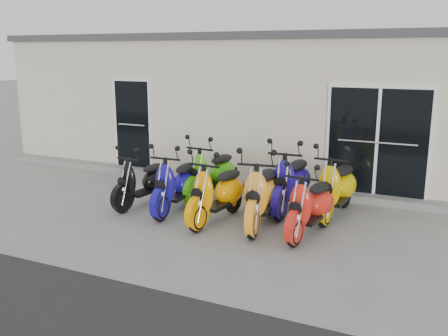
{
  "coord_description": "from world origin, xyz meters",
  "views": [
    {
      "loc": [
        3.97,
        -7.87,
        2.93
      ],
      "look_at": [
        0.0,
        0.6,
        0.75
      ],
      "focal_mm": 40.0,
      "sensor_mm": 36.0,
      "label": 1
    }
  ],
  "objects_px": {
    "scooter_front_orange_a": "(217,184)",
    "scooter_front_red": "(311,197)",
    "scooter_back_blue": "(292,174)",
    "scooter_front_black": "(142,175)",
    "scooter_front_blue": "(177,176)",
    "scooter_back_yellow": "(337,179)",
    "scooter_front_orange_b": "(262,185)",
    "scooter_back_green": "(212,166)"
  },
  "relations": [
    {
      "from": "scooter_front_orange_a",
      "to": "scooter_back_blue",
      "type": "distance_m",
      "value": 1.51
    },
    {
      "from": "scooter_front_blue",
      "to": "scooter_front_orange_a",
      "type": "relative_size",
      "value": 1.0
    },
    {
      "from": "scooter_front_black",
      "to": "scooter_front_red",
      "type": "xyz_separation_m",
      "value": [
        3.39,
        -0.21,
        0.03
      ]
    },
    {
      "from": "scooter_front_orange_a",
      "to": "scooter_back_yellow",
      "type": "relative_size",
      "value": 0.97
    },
    {
      "from": "scooter_front_blue",
      "to": "scooter_front_orange_b",
      "type": "xyz_separation_m",
      "value": [
        1.73,
        -0.08,
        0.05
      ]
    },
    {
      "from": "scooter_front_orange_b",
      "to": "scooter_back_yellow",
      "type": "relative_size",
      "value": 1.03
    },
    {
      "from": "scooter_front_black",
      "to": "scooter_back_yellow",
      "type": "bearing_deg",
      "value": 21.45
    },
    {
      "from": "scooter_front_blue",
      "to": "scooter_front_red",
      "type": "height_order",
      "value": "scooter_front_blue"
    },
    {
      "from": "scooter_front_black",
      "to": "scooter_back_yellow",
      "type": "distance_m",
      "value": 3.68
    },
    {
      "from": "scooter_back_yellow",
      "to": "scooter_front_orange_a",
      "type": "bearing_deg",
      "value": -143.81
    },
    {
      "from": "scooter_front_blue",
      "to": "scooter_front_orange_a",
      "type": "distance_m",
      "value": 0.96
    },
    {
      "from": "scooter_front_black",
      "to": "scooter_front_red",
      "type": "distance_m",
      "value": 3.4
    },
    {
      "from": "scooter_front_red",
      "to": "scooter_front_blue",
      "type": "bearing_deg",
      "value": -176.5
    },
    {
      "from": "scooter_front_orange_a",
      "to": "scooter_front_orange_b",
      "type": "relative_size",
      "value": 0.94
    },
    {
      "from": "scooter_front_black",
      "to": "scooter_front_orange_b",
      "type": "relative_size",
      "value": 0.85
    },
    {
      "from": "scooter_front_orange_a",
      "to": "scooter_front_red",
      "type": "distance_m",
      "value": 1.67
    },
    {
      "from": "scooter_front_blue",
      "to": "scooter_back_green",
      "type": "bearing_deg",
      "value": 73.41
    },
    {
      "from": "scooter_front_orange_b",
      "to": "scooter_back_blue",
      "type": "distance_m",
      "value": 1.03
    },
    {
      "from": "scooter_front_orange_a",
      "to": "scooter_front_red",
      "type": "height_order",
      "value": "scooter_front_orange_a"
    },
    {
      "from": "scooter_front_blue",
      "to": "scooter_back_green",
      "type": "distance_m",
      "value": 1.0
    },
    {
      "from": "scooter_front_blue",
      "to": "scooter_back_yellow",
      "type": "distance_m",
      "value": 2.93
    },
    {
      "from": "scooter_front_orange_a",
      "to": "scooter_back_yellow",
      "type": "xyz_separation_m",
      "value": [
        1.84,
        1.16,
        0.02
      ]
    },
    {
      "from": "scooter_front_blue",
      "to": "scooter_back_blue",
      "type": "height_order",
      "value": "scooter_back_blue"
    },
    {
      "from": "scooter_front_black",
      "to": "scooter_front_orange_a",
      "type": "xyz_separation_m",
      "value": [
        1.72,
        -0.24,
        0.06
      ]
    },
    {
      "from": "scooter_front_orange_a",
      "to": "scooter_back_blue",
      "type": "xyz_separation_m",
      "value": [
        0.99,
        1.13,
        0.04
      ]
    },
    {
      "from": "scooter_front_blue",
      "to": "scooter_back_yellow",
      "type": "bearing_deg",
      "value": 16.12
    },
    {
      "from": "scooter_front_red",
      "to": "scooter_back_blue",
      "type": "relative_size",
      "value": 0.9
    },
    {
      "from": "scooter_front_orange_b",
      "to": "scooter_front_red",
      "type": "height_order",
      "value": "scooter_front_orange_b"
    },
    {
      "from": "scooter_front_blue",
      "to": "scooter_front_orange_a",
      "type": "bearing_deg",
      "value": -15.21
    },
    {
      "from": "scooter_front_orange_b",
      "to": "scooter_back_green",
      "type": "height_order",
      "value": "scooter_front_orange_b"
    },
    {
      "from": "scooter_back_green",
      "to": "scooter_front_orange_a",
      "type": "bearing_deg",
      "value": -53.67
    },
    {
      "from": "scooter_front_blue",
      "to": "scooter_front_orange_b",
      "type": "relative_size",
      "value": 0.93
    },
    {
      "from": "scooter_back_green",
      "to": "scooter_back_yellow",
      "type": "xyz_separation_m",
      "value": [
        2.54,
        -0.02,
        0.01
      ]
    },
    {
      "from": "scooter_front_blue",
      "to": "scooter_front_red",
      "type": "distance_m",
      "value": 2.61
    },
    {
      "from": "scooter_front_black",
      "to": "scooter_front_orange_a",
      "type": "relative_size",
      "value": 0.91
    },
    {
      "from": "scooter_front_blue",
      "to": "scooter_front_orange_b",
      "type": "height_order",
      "value": "scooter_front_orange_b"
    },
    {
      "from": "scooter_front_orange_a",
      "to": "scooter_front_blue",
      "type": "bearing_deg",
      "value": 173.46
    },
    {
      "from": "scooter_front_blue",
      "to": "scooter_back_green",
      "type": "height_order",
      "value": "scooter_back_green"
    },
    {
      "from": "scooter_front_red",
      "to": "scooter_back_green",
      "type": "relative_size",
      "value": 0.94
    },
    {
      "from": "scooter_front_orange_a",
      "to": "scooter_back_green",
      "type": "distance_m",
      "value": 1.37
    },
    {
      "from": "scooter_front_black",
      "to": "scooter_back_yellow",
      "type": "height_order",
      "value": "scooter_back_yellow"
    },
    {
      "from": "scooter_front_black",
      "to": "scooter_front_blue",
      "type": "bearing_deg",
      "value": 4.48
    }
  ]
}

